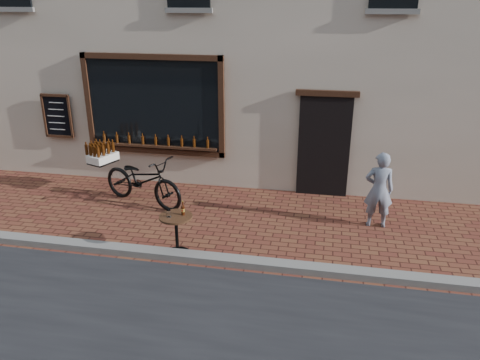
# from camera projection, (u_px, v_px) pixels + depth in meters

# --- Properties ---
(ground) EXTENTS (90.00, 90.00, 0.00)m
(ground) POSITION_uv_depth(u_px,v_px,m) (196.00, 267.00, 7.62)
(ground) COLOR #5C281D
(ground) RESTS_ON ground
(kerb) EXTENTS (90.00, 0.25, 0.12)m
(kerb) POSITION_uv_depth(u_px,v_px,m) (199.00, 258.00, 7.78)
(kerb) COLOR slate
(kerb) RESTS_ON ground
(cargo_bicycle) EXTENTS (2.47, 1.44, 1.15)m
(cargo_bicycle) POSITION_uv_depth(u_px,v_px,m) (141.00, 179.00, 9.79)
(cargo_bicycle) COLOR black
(cargo_bicycle) RESTS_ON ground
(bistro_table) EXTENTS (0.56, 0.56, 0.97)m
(bistro_table) POSITION_uv_depth(u_px,v_px,m) (176.00, 227.00, 7.83)
(bistro_table) COLOR black
(bistro_table) RESTS_ON ground
(pedestrian) EXTENTS (0.55, 0.37, 1.48)m
(pedestrian) POSITION_uv_depth(u_px,v_px,m) (379.00, 190.00, 8.75)
(pedestrian) COLOR slate
(pedestrian) RESTS_ON ground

